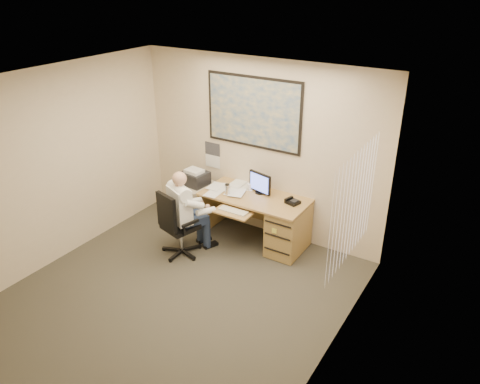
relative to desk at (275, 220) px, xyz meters
The scene contains 8 objects.
room_shell 2.16m from the desk, 104.37° to the right, with size 4.00×4.50×2.70m.
desk is the anchor object (origin of this frame).
world_map 1.61m from the desk, 150.26° to the left, with size 1.56×0.03×1.06m, color #1E4C93.
wall_calendar 1.52m from the desk, 165.65° to the left, with size 0.28×0.01×0.42m, color white.
window_blinds 2.15m from the desk, 36.48° to the right, with size 0.06×1.40×1.30m, color beige, non-canonical shape.
filing_cabinet 1.44m from the desk, behind, with size 0.55×0.63×0.94m.
office_chair 1.41m from the desk, 138.28° to the right, with size 0.74×0.74×1.01m.
person 1.38m from the desk, 141.02° to the right, with size 0.54×0.77×1.28m, color white, non-canonical shape.
Camera 1 is at (3.23, -3.52, 3.79)m, focal length 35.00 mm.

